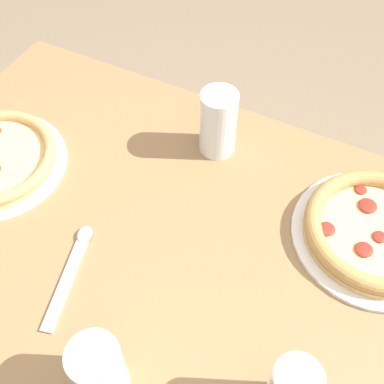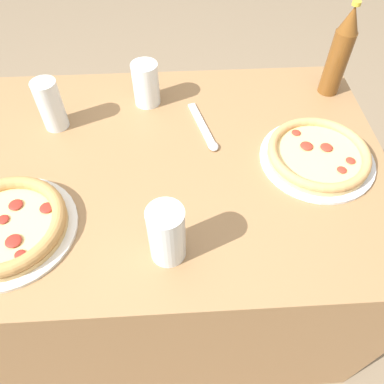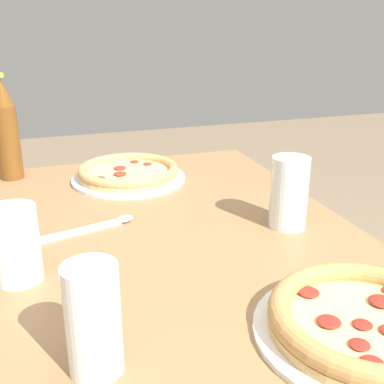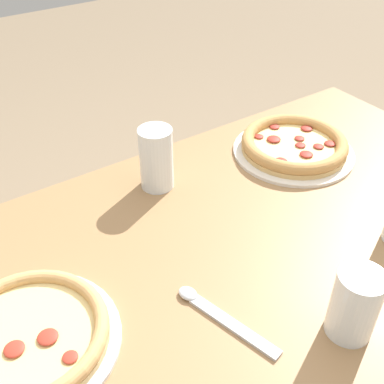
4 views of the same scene
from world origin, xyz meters
TOP-DOWN VIEW (x-y plane):
  - pizza_salami at (0.27, 0.19)m, footprint 0.29×0.29m
  - pizza_veggie at (-0.45, 0.02)m, footprint 0.28×0.28m
  - glass_cola at (-0.07, 0.26)m, footprint 0.07×0.07m
  - glass_lemonade at (0.22, -0.15)m, footprint 0.06×0.06m
  - glass_mango_juice at (-0.02, -0.24)m, footprint 0.07×0.07m
  - beer_bottle at (-0.56, -0.26)m, footprint 0.06×0.06m
  - spoon at (-0.18, -0.10)m, footprint 0.07×0.20m

SIDE VIEW (x-z plane):
  - spoon at x=-0.18m, z-range 0.71..0.72m
  - pizza_veggie at x=-0.45m, z-range 0.71..0.75m
  - pizza_salami at x=0.27m, z-range 0.71..0.75m
  - glass_mango_juice at x=-0.02m, z-range 0.71..0.83m
  - glass_lemonade at x=0.22m, z-range 0.70..0.84m
  - glass_cola at x=-0.07m, z-range 0.71..0.85m
  - beer_bottle at x=-0.56m, z-range 0.71..0.97m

